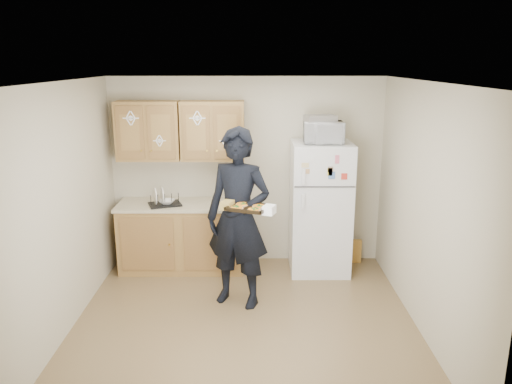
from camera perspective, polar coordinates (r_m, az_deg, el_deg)
floor at (r=5.45m, az=-1.28°, el=-14.82°), size 3.60×3.60×0.00m
ceiling at (r=4.74m, az=-1.46°, el=12.47°), size 3.60×3.60×0.00m
wall_back at (r=6.69m, az=-1.06°, el=2.36°), size 3.60×0.04×2.50m
wall_front at (r=3.27m, az=-2.02°, el=-11.38°), size 3.60×0.04×2.50m
wall_left at (r=5.30m, az=-21.22°, el=-2.01°), size 0.04×3.60×2.50m
wall_right at (r=5.23m, az=18.77°, el=-2.01°), size 0.04×3.60×2.50m
refrigerator at (r=6.49m, az=7.33°, el=-1.81°), size 0.75×0.70×1.70m
base_cabinet at (r=6.68m, az=-8.40°, el=-5.15°), size 1.60×0.60×0.86m
countertop at (r=6.54m, az=-8.55°, el=-1.44°), size 1.64×0.64×0.04m
upper_cab_left at (r=6.55m, az=-12.19°, el=6.86°), size 0.80×0.33×0.75m
upper_cab_right at (r=6.43m, az=-4.97°, el=7.00°), size 0.80×0.33×0.75m
cereal_box at (r=7.02m, az=11.10°, el=-6.63°), size 0.20×0.07×0.32m
person at (r=5.50m, az=-2.05°, el=-3.05°), size 0.86×0.72×2.01m
baking_tray at (r=5.17m, az=-0.94°, el=-1.88°), size 0.49×0.43×0.04m
pizza_front_left at (r=5.14m, az=-2.21°, el=-1.79°), size 0.14×0.14×0.02m
pizza_front_right at (r=5.07m, az=-0.23°, el=-2.02°), size 0.14×0.14×0.02m
pizza_back_left at (r=5.26m, az=-1.61°, el=-1.40°), size 0.14×0.14×0.02m
pizza_back_right at (r=5.19m, az=0.32°, el=-1.62°), size 0.14×0.14×0.02m
microwave at (r=6.23m, az=7.70°, el=6.75°), size 0.48×0.33×0.27m
foil_pan at (r=6.23m, az=7.35°, el=8.36°), size 0.41×0.32×0.08m
dish_rack at (r=6.47m, az=-10.39°, el=-0.81°), size 0.47×0.41×0.16m
bowl at (r=6.47m, az=-10.14°, el=-1.10°), size 0.22×0.22×0.05m
soap_bottle at (r=6.34m, az=-3.11°, el=-0.73°), size 0.10×0.10×0.19m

